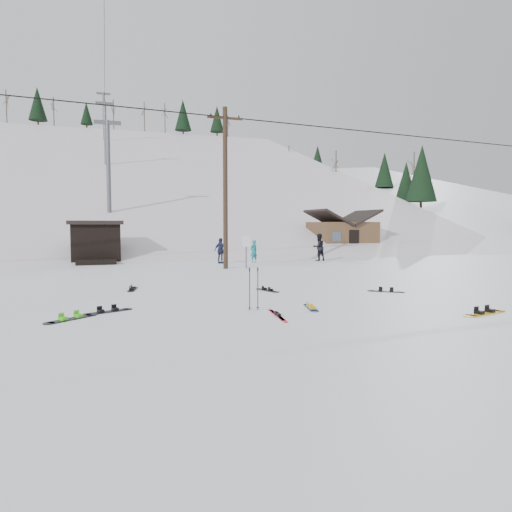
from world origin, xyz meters
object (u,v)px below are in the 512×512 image
object	(u,v)px
utility_pole	(225,185)
hero_snowboard	(311,307)
hero_skis	(277,315)
cabin	(342,236)

from	to	relation	value
utility_pole	hero_snowboard	bearing A→B (deg)	-93.14
hero_skis	hero_snowboard	bearing A→B (deg)	35.41
hero_snowboard	hero_skis	bearing A→B (deg)	132.54
utility_pole	hero_skis	world-z (taller)	utility_pole
cabin	hero_snowboard	size ratio (longest dim) A/B	4.17
hero_snowboard	cabin	bearing A→B (deg)	-17.34
cabin	hero_snowboard	distance (m)	26.51
hero_snowboard	hero_skis	xyz separation A→B (m)	(-1.38, -0.75, 0.00)
cabin	hero_skis	xyz separation A→B (m)	(-15.07, -23.40, -1.46)
hero_snowboard	hero_skis	distance (m)	1.57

